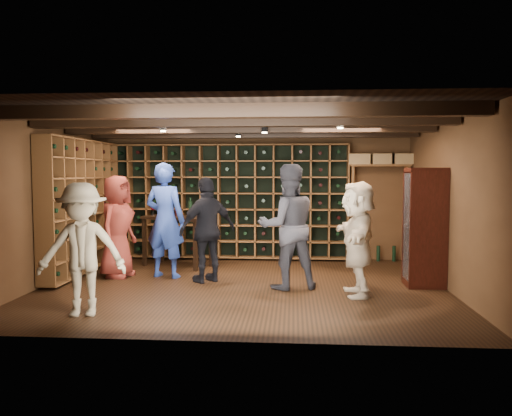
# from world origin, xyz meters

# --- Properties ---
(ground) EXTENTS (6.00, 6.00, 0.00)m
(ground) POSITION_xyz_m (0.00, 0.00, 0.00)
(ground) COLOR black
(ground) RESTS_ON ground
(room_shell) EXTENTS (6.00, 6.00, 6.00)m
(room_shell) POSITION_xyz_m (0.00, 0.05, 2.42)
(room_shell) COLOR #4D311A
(room_shell) RESTS_ON ground
(wine_rack_back) EXTENTS (4.65, 0.30, 2.20)m
(wine_rack_back) POSITION_xyz_m (-0.52, 2.33, 1.15)
(wine_rack_back) COLOR brown
(wine_rack_back) RESTS_ON ground
(wine_rack_left) EXTENTS (0.30, 2.65, 2.20)m
(wine_rack_left) POSITION_xyz_m (-2.83, 0.82, 1.15)
(wine_rack_left) COLOR brown
(wine_rack_left) RESTS_ON ground
(crate_shelf) EXTENTS (1.20, 0.32, 2.07)m
(crate_shelf) POSITION_xyz_m (2.41, 2.32, 1.57)
(crate_shelf) COLOR brown
(crate_shelf) RESTS_ON ground
(display_cabinet) EXTENTS (0.55, 0.50, 1.75)m
(display_cabinet) POSITION_xyz_m (2.71, 0.20, 0.86)
(display_cabinet) COLOR black
(display_cabinet) RESTS_ON ground
(man_blue_shirt) EXTENTS (0.77, 0.61, 1.87)m
(man_blue_shirt) POSITION_xyz_m (-1.33, 0.55, 0.93)
(man_blue_shirt) COLOR navy
(man_blue_shirt) RESTS_ON ground
(man_grey_suit) EXTENTS (1.05, 0.91, 1.83)m
(man_grey_suit) POSITION_xyz_m (0.67, -0.10, 0.92)
(man_grey_suit) COLOR black
(man_grey_suit) RESTS_ON ground
(guest_red_floral) EXTENTS (0.66, 0.89, 1.66)m
(guest_red_floral) POSITION_xyz_m (-2.12, 0.52, 0.83)
(guest_red_floral) COLOR maroon
(guest_red_floral) RESTS_ON ground
(guest_woman_black) EXTENTS (0.99, 0.93, 1.64)m
(guest_woman_black) POSITION_xyz_m (-0.58, 0.25, 0.82)
(guest_woman_black) COLOR black
(guest_woman_black) RESTS_ON ground
(guest_khaki) EXTENTS (1.11, 0.76, 1.59)m
(guest_khaki) POSITION_xyz_m (-1.76, -1.69, 0.79)
(guest_khaki) COLOR gray
(guest_khaki) RESTS_ON ground
(guest_beige) EXTENTS (0.49, 1.48, 1.59)m
(guest_beige) POSITION_xyz_m (1.65, -0.43, 0.80)
(guest_beige) COLOR #C1AB8D
(guest_beige) RESTS_ON ground
(tasting_table) EXTENTS (1.36, 1.03, 1.20)m
(tasting_table) POSITION_xyz_m (-1.36, 1.51, 0.81)
(tasting_table) COLOR black
(tasting_table) RESTS_ON ground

